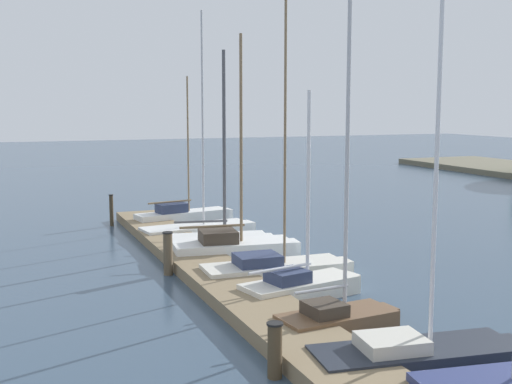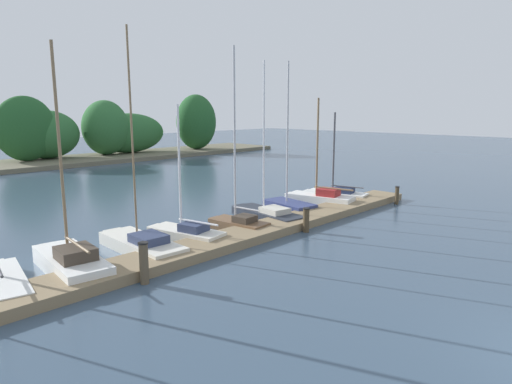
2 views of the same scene
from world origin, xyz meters
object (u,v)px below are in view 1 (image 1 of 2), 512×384
Objects in this scene: mooring_piling_1 at (168,253)px; mooring_piling_2 at (275,350)px; sailboat_0 at (185,216)px; sailboat_3 at (236,247)px; sailboat_2 at (222,237)px; mooring_piling_0 at (111,210)px; sailboat_5 at (303,285)px; sailboat_7 at (421,352)px; sailboat_1 at (201,229)px; sailboat_4 at (278,268)px; sailboat_6 at (340,314)px.

mooring_piling_2 is (7.94, -0.01, -0.12)m from mooring_piling_1.
sailboat_0 is 6.61m from sailboat_3.
sailboat_2 is 6.16m from mooring_piling_0.
sailboat_7 reaches higher than sailboat_5.
mooring_piling_1 is at bearing -123.95° from sailboat_1.
sailboat_1 is at bearing 95.80° from sailboat_3.
sailboat_2 reaches higher than sailboat_0.
sailboat_5 is 0.73× the size of sailboat_7.
sailboat_4 is at bearing 60.21° from mooring_piling_1.
sailboat_2 is 4.24m from mooring_piling_1.
sailboat_7 is (16.21, 0.13, -0.07)m from sailboat_0.
sailboat_6 is 6.58m from mooring_piling_1.
sailboat_6 is at bearing -93.97° from sailboat_4.
sailboat_6 is 14.94m from mooring_piling_0.
sailboat_0 reaches higher than mooring_piling_1.
mooring_piling_0 is at bearing 108.93° from sailboat_4.
sailboat_7 reaches higher than sailboat_0.
sailboat_1 reaches higher than mooring_piling_0.
sailboat_2 is at bearing 90.28° from sailboat_3.
sailboat_3 is 0.90× the size of sailboat_4.
sailboat_4 is at bearing -77.18° from sailboat_3.
sailboat_0 is 0.80× the size of sailboat_6.
sailboat_1 is 4.43m from mooring_piling_0.
sailboat_4 reaches higher than mooring_piling_0.
sailboat_4 is 4.55m from sailboat_6.
mooring_piling_0 is at bearing 153.53° from sailboat_0.
sailboat_2 is at bearing -92.41° from sailboat_1.
sailboat_0 is at bearing 95.48° from sailboat_3.
sailboat_0 is 5.85× the size of mooring_piling_2.
mooring_piling_1 is (7.72, -2.67, 0.28)m from sailboat_0.
sailboat_4 is 7.62× the size of mooring_piling_2.
sailboat_4 is 1.50× the size of sailboat_5.
sailboat_7 is at bearing 78.91° from mooring_piling_2.
sailboat_3 reaches higher than sailboat_0.
sailboat_2 is (1.98, 0.17, 0.05)m from sailboat_1.
sailboat_0 reaches higher than sailboat_5.
sailboat_5 is 4.95m from sailboat_7.
sailboat_7 is at bearing -88.00° from sailboat_4.
sailboat_3 is at bearing 98.82° from sailboat_7.
sailboat_0 is 4.65× the size of mooring_piling_0.
sailboat_1 is 1.15× the size of sailboat_7.
sailboat_6 is 5.84× the size of mooring_piling_0.
sailboat_1 is at bearing 78.91° from sailboat_5.
sailboat_6 reaches higher than sailboat_2.
sailboat_2 is 11.48m from mooring_piling_2.
sailboat_5 is (6.74, -0.08, -0.00)m from sailboat_2.
sailboat_0 is at bearing 80.96° from sailboat_1.
sailboat_4 reaches higher than sailboat_3.
sailboat_3 reaches higher than sailboat_5.
mooring_piling_0 is at bearing 94.07° from sailboat_6.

